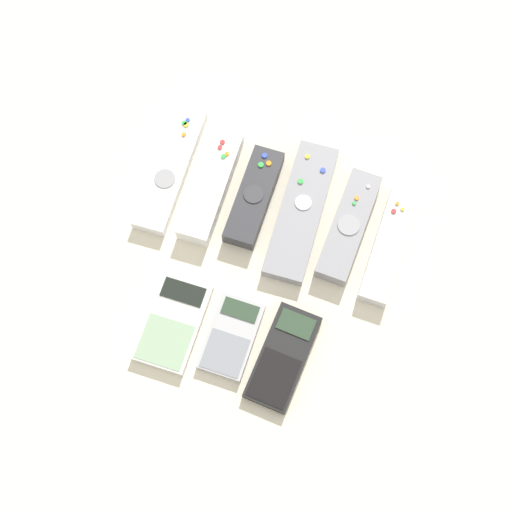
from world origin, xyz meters
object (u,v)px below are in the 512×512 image
object	(u,v)px
remote_2	(254,197)
remote_5	(389,245)
calculator_2	(283,357)
remote_1	(211,186)
remote_4	(349,226)
calculator_1	(231,336)
calculator_0	(173,323)
remote_3	(301,211)
remote_0	(170,169)

from	to	relation	value
remote_2	remote_5	size ratio (longest dim) A/B	0.86
calculator_2	remote_1	bearing A→B (deg)	134.83
remote_2	remote_5	xyz separation A→B (m)	(0.21, -0.01, -0.00)
remote_1	remote_5	size ratio (longest dim) A/B	1.00
remote_4	calculator_1	bearing A→B (deg)	-115.06
remote_1	remote_2	distance (m)	0.07
calculator_1	calculator_2	xyz separation A→B (m)	(0.08, -0.00, 0.00)
remote_5	calculator_2	distance (m)	0.22
remote_2	calculator_0	size ratio (longest dim) A/B	1.17
remote_2	remote_3	size ratio (longest dim) A/B	0.70
calculator_1	calculator_2	world-z (taller)	calculator_2
remote_0	remote_4	size ratio (longest dim) A/B	1.21
remote_4	calculator_0	distance (m)	0.28
remote_1	remote_4	world-z (taller)	remote_1
remote_4	calculator_1	world-z (taller)	remote_4
calculator_1	remote_3	bearing A→B (deg)	80.33
remote_4	remote_5	world-z (taller)	remote_4
remote_3	remote_0	bearing A→B (deg)	176.45
calculator_0	calculator_2	size ratio (longest dim) A/B	0.93
remote_2	remote_3	world-z (taller)	remote_2
remote_5	remote_2	bearing A→B (deg)	178.12
remote_1	calculator_0	distance (m)	0.21
remote_3	remote_4	xyz separation A→B (m)	(0.07, -0.00, 0.00)
remote_0	remote_2	bearing A→B (deg)	-4.62
remote_3	remote_5	bearing A→B (deg)	-7.26
remote_1	calculator_2	size ratio (longest dim) A/B	1.25
remote_0	remote_3	size ratio (longest dim) A/B	0.95
remote_0	calculator_0	distance (m)	0.23
remote_4	remote_5	distance (m)	0.06
remote_0	calculator_1	xyz separation A→B (m)	(0.17, -0.21, -0.00)
remote_4	calculator_2	world-z (taller)	remote_4
remote_0	remote_2	xyz separation A→B (m)	(0.13, -0.00, 0.00)
remote_0	calculator_1	bearing A→B (deg)	-53.51
remote_3	calculator_0	bearing A→B (deg)	-121.12
remote_1	remote_3	bearing A→B (deg)	0.50
remote_3	calculator_0	xyz separation A→B (m)	(-0.11, -0.22, -0.00)
calculator_2	remote_0	bearing A→B (deg)	142.71
remote_0	remote_4	bearing A→B (deg)	-3.46
remote_1	remote_2	xyz separation A→B (m)	(0.07, 0.01, -0.00)
remote_5	calculator_2	xyz separation A→B (m)	(-0.09, -0.20, -0.00)
remote_2	remote_5	distance (m)	0.21
calculator_0	calculator_1	xyz separation A→B (m)	(0.08, 0.01, -0.00)
remote_1	calculator_1	size ratio (longest dim) A/B	1.59
remote_3	calculator_1	xyz separation A→B (m)	(-0.03, -0.21, -0.00)
remote_5	remote_0	bearing A→B (deg)	178.27
remote_1	calculator_0	xyz separation A→B (m)	(0.02, -0.21, -0.01)
remote_2	calculator_0	bearing A→B (deg)	-102.72
remote_4	calculator_2	xyz separation A→B (m)	(-0.03, -0.21, -0.01)
remote_1	calculator_0	bearing A→B (deg)	-86.34
remote_0	calculator_0	size ratio (longest dim) A/B	1.58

